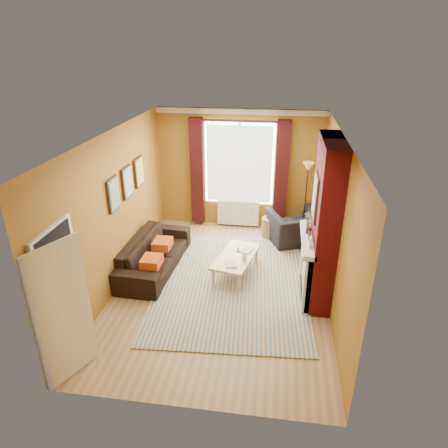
{
  "coord_description": "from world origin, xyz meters",
  "views": [
    {
      "loc": [
        0.93,
        -6.19,
        4.15
      ],
      "look_at": [
        0.0,
        0.25,
        1.15
      ],
      "focal_mm": 32.0,
      "sensor_mm": 36.0,
      "label": 1
    }
  ],
  "objects": [
    {
      "name": "striped_rug",
      "position": [
        0.16,
        0.13,
        0.01
      ],
      "size": [
        2.99,
        3.98,
        0.02
      ],
      "rotation": [
        0.0,
        0.0,
        0.06
      ],
      "color": "#316188",
      "rests_on": "ground"
    },
    {
      "name": "floor_lamp",
      "position": [
        1.55,
        2.4,
        1.38
      ],
      "size": [
        0.31,
        0.31,
        1.75
      ],
      "rotation": [
        0.0,
        0.0,
        -0.23
      ],
      "color": "black",
      "rests_on": "ground"
    },
    {
      "name": "room_walls",
      "position": [
        0.64,
        0.27,
        1.39
      ],
      "size": [
        3.82,
        5.54,
        2.83
      ],
      "color": "#8E621B",
      "rests_on": "ground"
    },
    {
      "name": "book_a",
      "position": [
        0.05,
        0.07,
        0.43
      ],
      "size": [
        0.26,
        0.31,
        0.03
      ],
      "primitive_type": "imported",
      "rotation": [
        0.0,
        0.0,
        0.24
      ],
      "color": "#999999",
      "rests_on": "coffee_table"
    },
    {
      "name": "tv_remote",
      "position": [
        0.22,
        0.66,
        0.42
      ],
      "size": [
        0.07,
        0.16,
        0.02
      ],
      "rotation": [
        0.0,
        0.0,
        0.17
      ],
      "color": "#29292C",
      "rests_on": "coffee_table"
    },
    {
      "name": "book_b",
      "position": [
        0.3,
        0.7,
        0.42
      ],
      "size": [
        0.29,
        0.33,
        0.02
      ],
      "primitive_type": "imported",
      "rotation": [
        0.0,
        0.0,
        -0.41
      ],
      "color": "#999999",
      "rests_on": "coffee_table"
    },
    {
      "name": "mug",
      "position": [
        0.38,
        0.3,
        0.46
      ],
      "size": [
        0.11,
        0.11,
        0.1
      ],
      "primitive_type": "imported",
      "rotation": [
        0.0,
        0.0,
        0.06
      ],
      "color": "#999999",
      "rests_on": "coffee_table"
    },
    {
      "name": "coffee_table",
      "position": [
        0.21,
        0.44,
        0.37
      ],
      "size": [
        0.87,
        1.34,
        0.41
      ],
      "rotation": [
        0.0,
        0.0,
        -0.22
      ],
      "color": "#D7B37C",
      "rests_on": "ground"
    },
    {
      "name": "armchair",
      "position": [
        1.36,
        1.98,
        0.36
      ],
      "size": [
        1.39,
        1.32,
        0.72
      ],
      "primitive_type": "imported",
      "rotation": [
        0.0,
        0.0,
        3.53
      ],
      "color": "black",
      "rests_on": "ground"
    },
    {
      "name": "wicker_stool",
      "position": [
        0.78,
        2.17,
        0.24
      ],
      "size": [
        0.41,
        0.41,
        0.47
      ],
      "rotation": [
        0.0,
        0.0,
        -0.08
      ],
      "color": "olive",
      "rests_on": "ground"
    },
    {
      "name": "ground",
      "position": [
        0.0,
        0.0,
        0.0
      ],
      "size": [
        5.5,
        5.5,
        0.0
      ],
      "primitive_type": "plane",
      "color": "olive",
      "rests_on": "ground"
    },
    {
      "name": "sofa",
      "position": [
        -1.42,
        0.44,
        0.32
      ],
      "size": [
        0.98,
        2.26,
        0.65
      ],
      "primitive_type": "imported",
      "rotation": [
        0.0,
        0.0,
        1.52
      ],
      "color": "black",
      "rests_on": "ground"
    }
  ]
}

